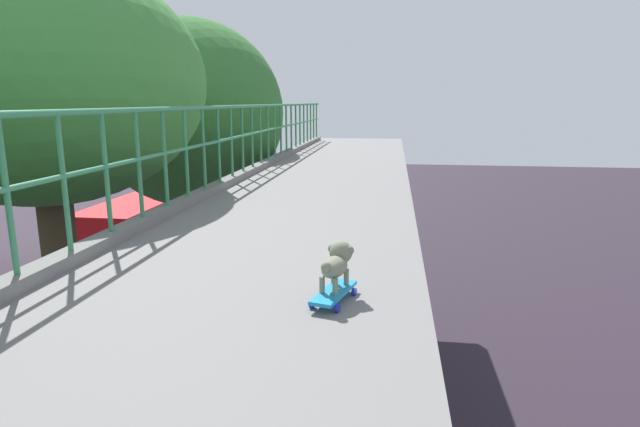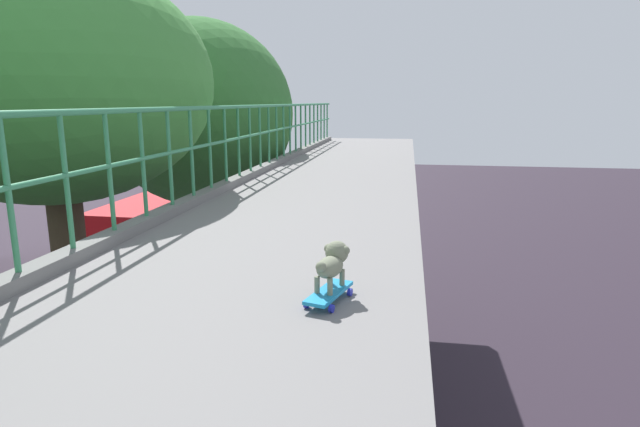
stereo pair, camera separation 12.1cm
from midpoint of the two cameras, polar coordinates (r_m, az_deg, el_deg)
car_blue_seventh at (r=16.71m, az=-18.22°, el=-11.33°), size 2.01×3.81×1.50m
city_bus at (r=25.95m, az=-17.06°, el=-0.51°), size 2.78×11.28×3.01m
roadside_tree_mid at (r=8.98m, az=-28.65°, el=11.99°), size 4.82×4.82×9.33m
roadside_tree_far at (r=14.05m, az=-14.49°, el=10.37°), size 4.89×4.89×9.29m
toy_skateboard at (r=3.51m, az=0.52°, el=-8.76°), size 0.29×0.51×0.08m
small_dog at (r=3.52m, az=0.90°, el=-5.27°), size 0.23×0.40×0.31m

